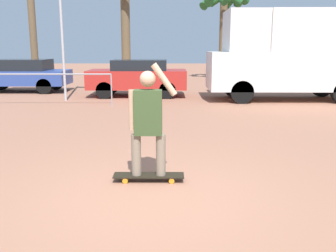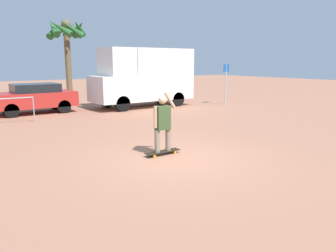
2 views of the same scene
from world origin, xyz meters
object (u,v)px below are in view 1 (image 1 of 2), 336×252
camper_van (291,53)px  parked_car_blue (22,75)px  person_skateboarder (148,118)px  parked_car_red (138,77)px  skateboard (149,176)px  palm_tree_near_van (225,2)px

camper_van → parked_car_blue: bearing=167.0°
person_skateboarder → parked_car_blue: 12.71m
camper_van → person_skateboarder: bearing=-118.5°
parked_car_red → camper_van: bearing=-10.3°
parked_car_blue → camper_van: bearing=-13.0°
skateboard → camper_van: camper_van is taller
parked_car_blue → palm_tree_near_van: 12.05m
person_skateboarder → camper_van: bearing=61.5°
parked_car_red → parked_car_blue: (-5.18, 1.47, -0.02)m
camper_van → skateboard: bearing=-118.5°
parked_car_red → parked_car_blue: parked_car_red is taller
person_skateboarder → parked_car_red: (-0.96, 9.66, -0.18)m
camper_van → parked_car_red: (-5.65, 1.03, -0.95)m
skateboard → parked_car_red: parked_car_red is taller
person_skateboarder → palm_tree_near_van: size_ratio=0.29×
skateboard → parked_car_blue: parked_car_blue is taller
parked_car_blue → palm_tree_near_van: palm_tree_near_van is taller
person_skateboarder → parked_car_red: person_skateboarder is taller
skateboard → camper_van: (4.69, 8.63, 1.64)m
person_skateboarder → camper_van: 9.85m
palm_tree_near_van → skateboard: bearing=-101.2°
skateboard → palm_tree_near_van: size_ratio=0.18×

